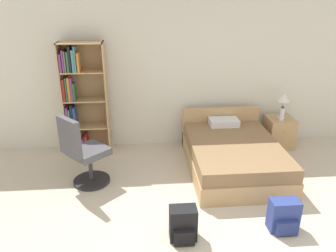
{
  "coord_description": "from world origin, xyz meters",
  "views": [
    {
      "loc": [
        -0.88,
        -2.39,
        2.63
      ],
      "look_at": [
        -0.51,
        1.98,
        0.84
      ],
      "focal_mm": 35.0,
      "sensor_mm": 36.0,
      "label": 1
    }
  ],
  "objects": [
    {
      "name": "nightstand",
      "position": [
        1.6,
        2.91,
        0.27
      ],
      "size": [
        0.47,
        0.5,
        0.55
      ],
      "color": "tan",
      "rests_on": "ground_plane"
    },
    {
      "name": "bed",
      "position": [
        0.53,
        2.16,
        0.25
      ],
      "size": [
        1.38,
        1.91,
        0.74
      ],
      "color": "tan",
      "rests_on": "ground_plane"
    },
    {
      "name": "table_lamp",
      "position": [
        1.6,
        2.9,
        0.9
      ],
      "size": [
        0.21,
        0.21,
        0.46
      ],
      "color": "#B2B2B7",
      "rests_on": "nightstand"
    },
    {
      "name": "bookshelf",
      "position": [
        -1.92,
        2.95,
        0.94
      ],
      "size": [
        0.72,
        0.33,
        1.92
      ],
      "color": "tan",
      "rests_on": "ground_plane"
    },
    {
      "name": "backpack_black",
      "position": [
        -0.46,
        0.6,
        0.19
      ],
      "size": [
        0.31,
        0.27,
        0.4
      ],
      "color": "black",
      "rests_on": "ground_plane"
    },
    {
      "name": "backpack_blue",
      "position": [
        0.75,
        0.65,
        0.19
      ],
      "size": [
        0.34,
        0.26,
        0.4
      ],
      "color": "navy",
      "rests_on": "ground_plane"
    },
    {
      "name": "wall_back",
      "position": [
        0.0,
        3.23,
        1.3
      ],
      "size": [
        9.0,
        0.06,
        2.6
      ],
      "color": "silver",
      "rests_on": "ground_plane"
    },
    {
      "name": "water_bottle",
      "position": [
        1.55,
        2.79,
        0.67
      ],
      "size": [
        0.08,
        0.08,
        0.25
      ],
      "color": "silver",
      "rests_on": "nightstand"
    },
    {
      "name": "office_chair",
      "position": [
        -1.73,
        1.86,
        0.51
      ],
      "size": [
        0.72,
        0.72,
        1.09
      ],
      "color": "#232326",
      "rests_on": "ground_plane"
    }
  ]
}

